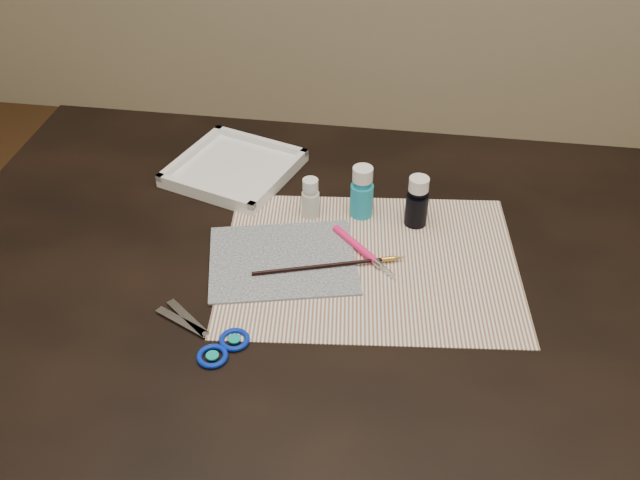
# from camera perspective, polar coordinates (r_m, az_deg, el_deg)

# --- Properties ---
(table) EXTENTS (1.30, 0.90, 0.75)m
(table) POSITION_cam_1_polar(r_m,az_deg,el_deg) (1.43, 0.00, -13.44)
(table) COLOR black
(table) RESTS_ON ground
(paper) EXTENTS (0.51, 0.41, 0.00)m
(paper) POSITION_cam_1_polar(r_m,az_deg,el_deg) (1.16, 3.99, -1.84)
(paper) COLOR white
(paper) RESTS_ON table
(canvas) EXTENTS (0.27, 0.24, 0.00)m
(canvas) POSITION_cam_1_polar(r_m,az_deg,el_deg) (1.16, -3.00, -1.59)
(canvas) COLOR black
(canvas) RESTS_ON paper
(paint_bottle_white) EXTENTS (0.04, 0.04, 0.08)m
(paint_bottle_white) POSITION_cam_1_polar(r_m,az_deg,el_deg) (1.24, -0.76, 3.38)
(paint_bottle_white) COLOR silver
(paint_bottle_white) RESTS_ON table
(paint_bottle_cyan) EXTENTS (0.05, 0.05, 0.10)m
(paint_bottle_cyan) POSITION_cam_1_polar(r_m,az_deg,el_deg) (1.23, 3.38, 3.86)
(paint_bottle_cyan) COLOR #1D98BC
(paint_bottle_cyan) RESTS_ON table
(paint_bottle_navy) EXTENTS (0.05, 0.05, 0.09)m
(paint_bottle_navy) POSITION_cam_1_polar(r_m,az_deg,el_deg) (1.22, 7.78, 3.07)
(paint_bottle_navy) COLOR black
(paint_bottle_navy) RESTS_ON table
(paintbrush) EXTENTS (0.24, 0.09, 0.01)m
(paintbrush) POSITION_cam_1_polar(r_m,az_deg,el_deg) (1.14, 0.84, -2.02)
(paintbrush) COLOR black
(paintbrush) RESTS_ON canvas
(craft_knife) EXTENTS (0.12, 0.13, 0.01)m
(craft_knife) POSITION_cam_1_polar(r_m,az_deg,el_deg) (1.17, 3.60, -1.00)
(craft_knife) COLOR #FF1C6C
(craft_knife) RESTS_ON paper
(scissors) EXTENTS (0.19, 0.15, 0.01)m
(scissors) POSITION_cam_1_polar(r_m,az_deg,el_deg) (1.05, -9.96, -7.25)
(scissors) COLOR silver
(scissors) RESTS_ON table
(palette_tray) EXTENTS (0.26, 0.26, 0.03)m
(palette_tray) POSITION_cam_1_polar(r_m,az_deg,el_deg) (1.37, -6.88, 5.76)
(palette_tray) COLOR white
(palette_tray) RESTS_ON table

